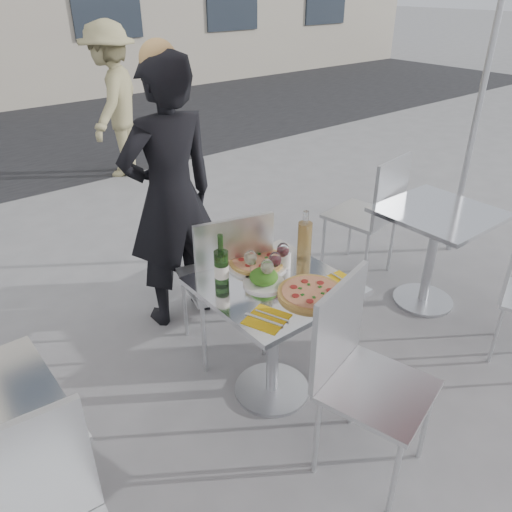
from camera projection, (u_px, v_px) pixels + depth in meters
ground at (272, 390)px, 2.97m from camera, size 80.00×80.00×0.00m
main_table at (273, 316)px, 2.70m from camera, size 0.72×0.72×0.75m
side_table_right at (435, 238)px, 3.52m from camera, size 0.72×0.72×0.75m
chair_far at (228, 274)px, 2.97m from camera, size 0.57×0.58×1.02m
chair_near at (359, 366)px, 2.28m from camera, size 0.56×0.57×1.00m
side_chair_rfar at (374, 208)px, 3.83m from camera, size 0.53×0.54×1.02m
woman_diner at (170, 198)px, 3.22m from camera, size 0.67×0.44×1.81m
pedestrian_b at (114, 101)px, 5.86m from camera, size 1.24×1.29×1.76m
pizza_near at (311, 293)px, 2.51m from camera, size 0.34×0.34×0.02m
pizza_far at (257, 262)px, 2.77m from camera, size 0.35×0.35×0.03m
salad_plate at (264, 278)px, 2.58m from camera, size 0.22×0.22×0.09m
wine_bottle at (221, 267)px, 2.53m from camera, size 0.07×0.08×0.29m
carafe at (305, 240)px, 2.78m from camera, size 0.08×0.08×0.29m
sugar_shaker at (285, 258)px, 2.73m from camera, size 0.06×0.06×0.11m
wineglass_white_a at (267, 268)px, 2.53m from camera, size 0.07×0.07×0.16m
wineglass_white_b at (250, 259)px, 2.61m from camera, size 0.07×0.07×0.16m
wineglass_red_a at (275, 260)px, 2.59m from camera, size 0.07×0.07×0.16m
wineglass_red_b at (283, 251)px, 2.69m from camera, size 0.07×0.07×0.16m
napkin_left at (267, 319)px, 2.33m from camera, size 0.23×0.23×0.01m
napkin_right at (339, 283)px, 2.61m from camera, size 0.19×0.20×0.01m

